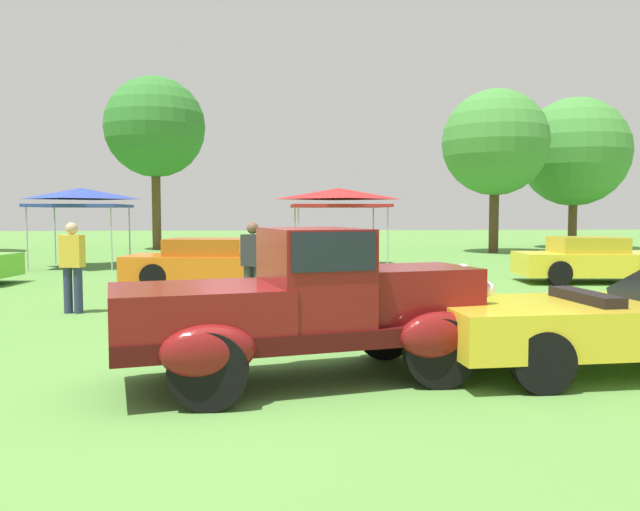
{
  "coord_description": "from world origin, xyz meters",
  "views": [
    {
      "loc": [
        0.38,
        -6.57,
        1.87
      ],
      "look_at": [
        1.04,
        1.96,
        1.29
      ],
      "focal_mm": 35.61,
      "sensor_mm": 36.0,
      "label": 1
    }
  ],
  "objects_px": {
    "show_car_orange": "(212,263)",
    "canopy_tent_center_field": "(339,196)",
    "neighbor_convertible": "(628,322)",
    "spectator_near_truck": "(253,263)",
    "canopy_tent_left_field": "(81,196)",
    "spectator_between_cars": "(72,264)",
    "show_car_yellow": "(592,260)",
    "feature_pickup_truck": "(307,304)"
  },
  "relations": [
    {
      "from": "show_car_orange",
      "to": "canopy_tent_center_field",
      "type": "bearing_deg",
      "value": 55.74
    },
    {
      "from": "neighbor_convertible",
      "to": "spectator_near_truck",
      "type": "bearing_deg",
      "value": 133.0
    },
    {
      "from": "show_car_orange",
      "to": "canopy_tent_left_field",
      "type": "distance_m",
      "value": 8.06
    },
    {
      "from": "spectator_between_cars",
      "to": "spectator_near_truck",
      "type": "bearing_deg",
      "value": 0.02
    },
    {
      "from": "show_car_orange",
      "to": "spectator_near_truck",
      "type": "xyz_separation_m",
      "value": [
        1.15,
        -4.07,
        0.31
      ]
    },
    {
      "from": "neighbor_convertible",
      "to": "show_car_orange",
      "type": "distance_m",
      "value": 10.62
    },
    {
      "from": "show_car_orange",
      "to": "canopy_tent_left_field",
      "type": "height_order",
      "value": "canopy_tent_left_field"
    },
    {
      "from": "show_car_orange",
      "to": "show_car_yellow",
      "type": "xyz_separation_m",
      "value": [
        10.05,
        0.18,
        -0.0
      ]
    },
    {
      "from": "feature_pickup_truck",
      "to": "spectator_between_cars",
      "type": "height_order",
      "value": "feature_pickup_truck"
    },
    {
      "from": "spectator_near_truck",
      "to": "canopy_tent_left_field",
      "type": "xyz_separation_m",
      "value": [
        -6.1,
        10.16,
        1.51
      ]
    },
    {
      "from": "neighbor_convertible",
      "to": "canopy_tent_center_field",
      "type": "height_order",
      "value": "canopy_tent_center_field"
    },
    {
      "from": "show_car_yellow",
      "to": "canopy_tent_left_field",
      "type": "bearing_deg",
      "value": 158.49
    },
    {
      "from": "neighbor_convertible",
      "to": "canopy_tent_center_field",
      "type": "xyz_separation_m",
      "value": [
        -1.89,
        14.57,
        1.84
      ]
    },
    {
      "from": "show_car_orange",
      "to": "spectator_near_truck",
      "type": "relative_size",
      "value": 2.66
    },
    {
      "from": "show_car_yellow",
      "to": "spectator_near_truck",
      "type": "distance_m",
      "value": 9.87
    },
    {
      "from": "show_car_orange",
      "to": "spectator_between_cars",
      "type": "distance_m",
      "value": 4.62
    },
    {
      "from": "show_car_yellow",
      "to": "canopy_tent_left_field",
      "type": "relative_size",
      "value": 1.37
    },
    {
      "from": "show_car_yellow",
      "to": "feature_pickup_truck",
      "type": "bearing_deg",
      "value": -131.24
    },
    {
      "from": "spectator_between_cars",
      "to": "show_car_yellow",
      "type": "bearing_deg",
      "value": 19.17
    },
    {
      "from": "show_car_orange",
      "to": "spectator_near_truck",
      "type": "bearing_deg",
      "value": -74.16
    },
    {
      "from": "show_car_yellow",
      "to": "canopy_tent_center_field",
      "type": "bearing_deg",
      "value": 138.94
    },
    {
      "from": "show_car_orange",
      "to": "show_car_yellow",
      "type": "relative_size",
      "value": 1.11
    },
    {
      "from": "spectator_between_cars",
      "to": "canopy_tent_left_field",
      "type": "xyz_separation_m",
      "value": [
        -2.77,
        10.16,
        1.51
      ]
    },
    {
      "from": "neighbor_convertible",
      "to": "feature_pickup_truck",
      "type": "bearing_deg",
      "value": -177.51
    },
    {
      "from": "neighbor_convertible",
      "to": "spectator_near_truck",
      "type": "height_order",
      "value": "spectator_near_truck"
    },
    {
      "from": "feature_pickup_truck",
      "to": "canopy_tent_center_field",
      "type": "relative_size",
      "value": 1.36
    },
    {
      "from": "neighbor_convertible",
      "to": "canopy_tent_center_field",
      "type": "bearing_deg",
      "value": 97.4
    },
    {
      "from": "spectator_near_truck",
      "to": "show_car_orange",
      "type": "bearing_deg",
      "value": 105.84
    },
    {
      "from": "canopy_tent_center_field",
      "to": "spectator_near_truck",
      "type": "bearing_deg",
      "value": -105.42
    },
    {
      "from": "show_car_orange",
      "to": "spectator_between_cars",
      "type": "xyz_separation_m",
      "value": [
        -2.17,
        -4.07,
        0.31
      ]
    },
    {
      "from": "spectator_between_cars",
      "to": "canopy_tent_left_field",
      "type": "distance_m",
      "value": 10.64
    },
    {
      "from": "show_car_yellow",
      "to": "show_car_orange",
      "type": "bearing_deg",
      "value": -178.96
    },
    {
      "from": "neighbor_convertible",
      "to": "show_car_orange",
      "type": "relative_size",
      "value": 1.02
    },
    {
      "from": "spectator_near_truck",
      "to": "spectator_between_cars",
      "type": "relative_size",
      "value": 1.0
    },
    {
      "from": "canopy_tent_left_field",
      "to": "canopy_tent_center_field",
      "type": "relative_size",
      "value": 0.91
    },
    {
      "from": "feature_pickup_truck",
      "to": "spectator_between_cars",
      "type": "bearing_deg",
      "value": 128.83
    },
    {
      "from": "spectator_near_truck",
      "to": "canopy_tent_left_field",
      "type": "relative_size",
      "value": 0.58
    },
    {
      "from": "feature_pickup_truck",
      "to": "canopy_tent_center_field",
      "type": "height_order",
      "value": "canopy_tent_center_field"
    },
    {
      "from": "canopy_tent_center_field",
      "to": "spectator_between_cars",
      "type": "bearing_deg",
      "value": -121.78
    },
    {
      "from": "neighbor_convertible",
      "to": "show_car_orange",
      "type": "height_order",
      "value": "neighbor_convertible"
    },
    {
      "from": "feature_pickup_truck",
      "to": "show_car_orange",
      "type": "distance_m",
      "value": 9.32
    },
    {
      "from": "show_car_orange",
      "to": "canopy_tent_center_field",
      "type": "relative_size",
      "value": 1.4
    }
  ]
}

